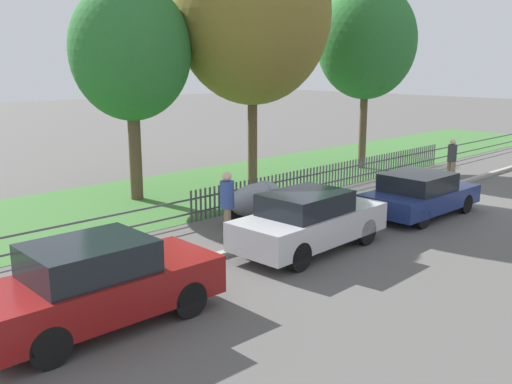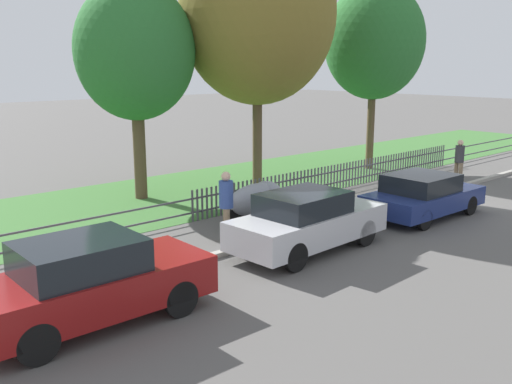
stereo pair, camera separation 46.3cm
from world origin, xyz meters
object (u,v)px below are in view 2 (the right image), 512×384
parked_car_black_saloon (307,221)px  pedestrian_near_fence (226,202)px  parked_car_silver_hatchback (90,281)px  tree_behind_motorcycle (257,14)px  covered_motorcycle (258,199)px  pedestrian_by_lamp (459,159)px  tree_nearest_kerb (135,52)px  tree_mid_park (374,42)px  parked_car_navy_estate (423,195)px

parked_car_black_saloon → pedestrian_near_fence: (-0.92, 1.96, 0.27)m
parked_car_silver_hatchback → tree_behind_motorcycle: bearing=34.2°
covered_motorcycle → pedestrian_near_fence: pedestrian_near_fence is taller
covered_motorcycle → pedestrian_by_lamp: 9.47m
parked_car_silver_hatchback → parked_car_black_saloon: (5.73, 0.18, -0.03)m
tree_nearest_kerb → tree_mid_park: (10.31, -1.77, 0.52)m
tree_behind_motorcycle → tree_nearest_kerb: bearing=160.2°
tree_mid_park → pedestrian_near_fence: size_ratio=4.29×
tree_mid_park → parked_car_black_saloon: bearing=-150.5°
parked_car_black_saloon → tree_behind_motorcycle: bearing=55.1°
parked_car_black_saloon → covered_motorcycle: parked_car_black_saloon is taller
tree_behind_motorcycle → parked_car_black_saloon: bearing=-123.0°
parked_car_navy_estate → pedestrian_by_lamp: size_ratio=2.40×
covered_motorcycle → tree_nearest_kerb: tree_nearest_kerb is taller
parked_car_black_saloon → tree_nearest_kerb: tree_nearest_kerb is taller
pedestrian_by_lamp → tree_behind_motorcycle: bearing=-107.4°
tree_behind_motorcycle → pedestrian_by_lamp: 9.31m
parked_car_black_saloon → parked_car_navy_estate: bearing=-3.6°
covered_motorcycle → tree_behind_motorcycle: tree_behind_motorcycle is taller
tree_behind_motorcycle → pedestrian_by_lamp: bearing=-36.0°
tree_nearest_kerb → pedestrian_near_fence: bearing=-99.0°
parked_car_silver_hatchback → tree_mid_park: bearing=21.6°
pedestrian_by_lamp → parked_car_silver_hatchback: bearing=-65.0°
tree_mid_park → covered_motorcycle: bearing=-161.6°
pedestrian_near_fence → parked_car_navy_estate: bearing=-73.8°
covered_motorcycle → tree_nearest_kerb: 6.49m
covered_motorcycle → tree_behind_motorcycle: size_ratio=0.23×
parked_car_silver_hatchback → pedestrian_by_lamp: pedestrian_by_lamp is taller
parked_car_silver_hatchback → parked_car_navy_estate: size_ratio=1.04×
parked_car_silver_hatchback → parked_car_navy_estate: bearing=1.3°
parked_car_black_saloon → tree_mid_park: (10.29, 5.82, 4.61)m
parked_car_black_saloon → covered_motorcycle: (0.82, 2.67, -0.05)m
tree_mid_park → pedestrian_near_fence: 12.62m
parked_car_navy_estate → pedestrian_near_fence: size_ratio=2.22×
tree_nearest_kerb → tree_mid_park: 10.48m
covered_motorcycle → parked_car_silver_hatchback: bearing=-155.7°
parked_car_navy_estate → tree_behind_motorcycle: (-0.90, 6.29, 5.49)m
tree_nearest_kerb → pedestrian_by_lamp: 12.50m
tree_nearest_kerb → pedestrian_by_lamp: bearing=-30.2°
parked_car_navy_estate → tree_behind_motorcycle: bearing=99.2°
covered_motorcycle → tree_mid_park: size_ratio=0.27×
tree_nearest_kerb → tree_behind_motorcycle: (4.01, -1.45, 1.31)m
parked_car_navy_estate → tree_mid_park: bearing=48.8°
parked_car_black_saloon → parked_car_silver_hatchback: bearing=179.8°
parked_car_black_saloon → tree_nearest_kerb: (-0.02, 7.60, 4.09)m
parked_car_black_saloon → tree_behind_motorcycle: 9.10m
pedestrian_by_lamp → parked_car_navy_estate: bearing=-53.3°
parked_car_silver_hatchback → tree_behind_motorcycle: size_ratio=0.45×
parked_car_black_saloon → pedestrian_by_lamp: bearing=7.0°
parked_car_navy_estate → pedestrian_by_lamp: pedestrian_by_lamp is taller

